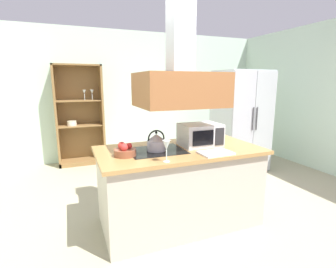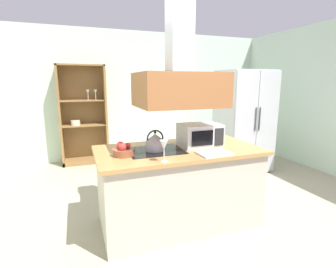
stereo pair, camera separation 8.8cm
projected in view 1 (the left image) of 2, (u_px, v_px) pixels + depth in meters
The scene contains 11 objects.
ground_plane at pixel (196, 216), 3.15m from camera, with size 7.80×7.80×0.00m, color tan.
wall_back at pixel (134, 95), 5.61m from camera, with size 6.00×0.12×2.70m, color silver.
kitchen_island at pixel (179, 186), 2.95m from camera, with size 1.83×0.96×0.90m.
range_hood at pixel (180, 77), 2.71m from camera, with size 0.90×0.70×1.33m.
refrigerator at pixel (241, 121), 4.75m from camera, with size 0.90×0.77×1.85m.
dish_cabinet at pixel (80, 120), 5.09m from camera, with size 0.90×0.40×1.97m.
kettle at pixel (156, 142), 2.75m from camera, with size 0.21×0.21×0.23m.
cutting_board at pixel (216, 153), 2.65m from camera, with size 0.34×0.24×0.02m, color silver.
microwave at pixel (200, 135), 2.97m from camera, with size 0.46×0.35×0.26m.
wine_glass_on_counter at pixel (166, 146), 2.35m from camera, with size 0.08×0.08×0.21m.
fruit_bowl at pixel (125, 151), 2.57m from camera, with size 0.22×0.22×0.14m.
Camera 1 is at (-1.38, -2.55, 1.63)m, focal length 27.12 mm.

